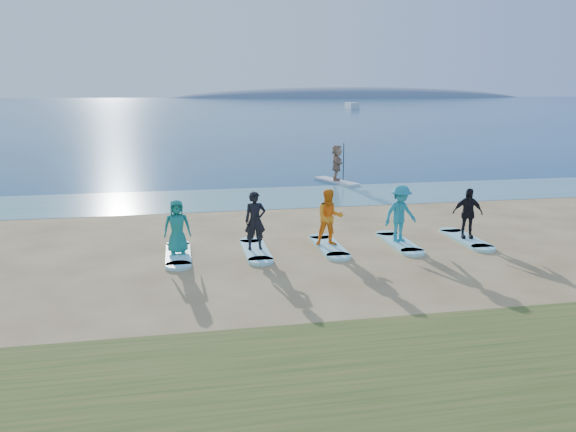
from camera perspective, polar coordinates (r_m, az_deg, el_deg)
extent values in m
plane|color=tan|center=(14.57, 3.82, -5.84)|extent=(600.00, 600.00, 0.00)
plane|color=teal|center=(24.55, -2.43, 1.88)|extent=(600.00, 600.00, 0.00)
plane|color=navy|center=(173.44, -10.02, 11.05)|extent=(600.00, 600.00, 0.00)
ellipsoid|color=slate|center=(328.52, 6.59, 11.88)|extent=(220.00, 56.00, 18.00)
cube|color=silver|center=(28.65, 4.94, 3.52)|extent=(1.71, 3.05, 0.12)
imported|color=tan|center=(28.52, 4.98, 5.42)|extent=(0.92, 1.74, 1.79)
cube|color=silver|center=(139.59, 6.51, 10.79)|extent=(2.36, 5.93, 1.45)
cube|color=#A3F6FC|center=(16.29, -11.08, -3.87)|extent=(0.70, 2.20, 0.09)
imported|color=#1A8176|center=(16.08, -11.20, -1.08)|extent=(0.78, 0.53, 1.54)
cube|color=#A3F6FC|center=(16.42, -3.31, -3.51)|extent=(0.70, 2.20, 0.09)
imported|color=black|center=(16.19, -3.35, -0.48)|extent=(0.64, 0.44, 1.70)
cube|color=#A3F6FC|center=(16.85, 4.20, -3.10)|extent=(0.70, 2.20, 0.09)
imported|color=orange|center=(16.62, 4.25, -0.15)|extent=(0.85, 0.68, 1.69)
cube|color=#A3F6FC|center=(17.54, 11.21, -2.67)|extent=(0.70, 2.20, 0.09)
imported|color=teal|center=(17.33, 11.34, 0.24)|extent=(1.26, 0.93, 1.74)
cube|color=#A3F6FC|center=(18.48, 17.60, -2.25)|extent=(0.70, 2.20, 0.09)
imported|color=black|center=(18.29, 17.78, 0.27)|extent=(0.99, 0.59, 1.57)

